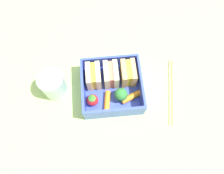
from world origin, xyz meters
The scene contains 12 objects.
ground_plane centered at (0.00, 0.00, -1.00)cm, with size 120.00×120.00×2.00cm, color #B1CF73.
bento_tray centered at (0.00, 0.00, 0.60)cm, with size 15.00×14.43×1.20cm, color #3B50C2.
bento_rim centered at (0.00, 0.00, 3.58)cm, with size 15.00×14.43×4.75cm.
sandwich_left centered at (-4.40, 2.84, 3.97)cm, with size 3.57×5.68×5.54cm.
sandwich_center_left centered at (0.00, 2.84, 3.97)cm, with size 3.57×5.68×5.54cm.
sandwich_center centered at (4.40, 2.84, 3.97)cm, with size 3.57×5.68×5.54cm.
strawberry_far_left centered at (-5.17, -3.03, 2.81)cm, with size 2.98×2.98×3.58cm.
carrot_stick_left centered at (-1.54, -3.37, 1.91)cm, with size 1.42×1.42×5.20cm, color orange.
broccoli_floret centered at (1.98, -2.60, 3.68)cm, with size 3.31×3.31×4.22cm.
carrot_stick_far_left centered at (4.69, -2.85, 1.98)cm, with size 1.55×1.55×5.46cm, color orange.
chopstick_pair centered at (15.67, -1.65, 0.35)cm, with size 4.83×18.20×0.70cm.
drinking_glass centered at (-14.64, 1.69, 3.64)cm, with size 6.39×6.39×7.29cm, color silver.
Camera 1 is at (-1.92, -20.15, 54.37)cm, focal length 35.00 mm.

